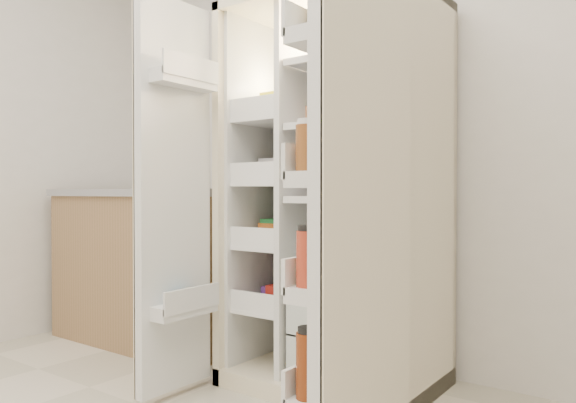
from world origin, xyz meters
The scene contains 5 objects.
wall_back centered at (0.00, 2.00, 1.35)m, with size 4.00×0.02×2.70m, color silver.
refrigerator centered at (0.03, 1.65, 0.74)m, with size 0.92×0.70×1.80m.
freezer_door centered at (-0.48, 1.05, 0.89)m, with size 0.15×0.40×1.72m.
fridge_door centered at (0.50, 0.96, 0.87)m, with size 0.17×0.58×1.72m.
kitchen_counter centered at (-1.28, 1.61, 0.47)m, with size 1.28×0.68×0.93m.
Camera 1 is at (1.36, -0.60, 0.91)m, focal length 34.00 mm.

